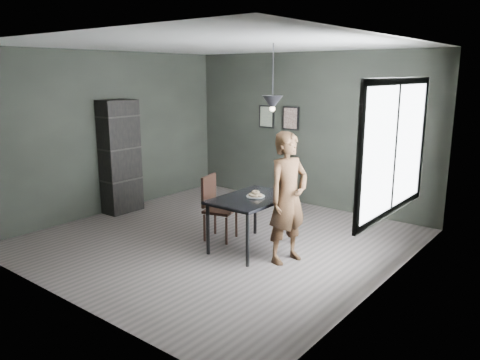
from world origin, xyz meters
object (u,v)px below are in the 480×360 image
Objects in this scene: woman at (288,198)px; wood_chair at (215,203)px; shelf_unit at (120,157)px; cafe_table at (252,203)px; pendant_lamp at (272,103)px; white_plate at (256,197)px.

woman is 1.34m from wood_chair.
shelf_unit is (-3.54, 0.09, 0.13)m from woman.
wood_chair is at bearing 179.99° from cafe_table.
cafe_table is 1.39× the size of pendant_lamp.
shelf_unit reaches higher than white_plate.
white_plate reaches higher than cafe_table.
cafe_table is 0.10m from white_plate.
shelf_unit is at bearing 102.63° from woman.
woman is at bearing -17.73° from wood_chair.
white_plate is 0.75m from wood_chair.
woman is at bearing -5.35° from cafe_table.
shelf_unit reaches higher than cafe_table.
pendant_lamp is (0.25, 0.10, 1.38)m from cafe_table.
woman is 1.78× the size of wood_chair.
shelf_unit is at bearing -179.98° from white_plate.
pendant_lamp is at bearing 81.01° from woman.
woman is 1.98× the size of pendant_lamp.
wood_chair is 1.11× the size of pendant_lamp.
pendant_lamp reaches higher than wood_chair.
pendant_lamp is (0.93, 0.10, 1.50)m from wood_chair.
pendant_lamp reaches higher than woman.
white_plate is 0.27× the size of pendant_lamp.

